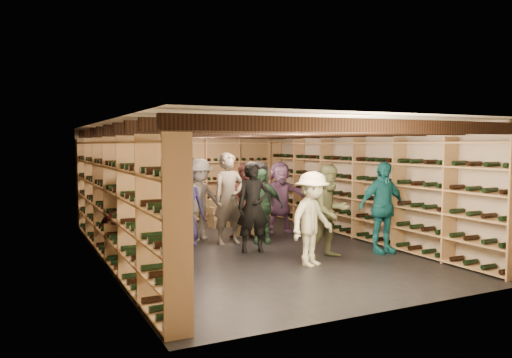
{
  "coord_description": "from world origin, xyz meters",
  "views": [
    {
      "loc": [
        -4.05,
        -8.64,
        2.02
      ],
      "look_at": [
        0.23,
        0.2,
        1.34
      ],
      "focal_mm": 35.0,
      "sensor_mm": 36.0,
      "label": 1
    }
  ],
  "objects_px": {
    "crate_loose": "(243,226)",
    "person_11": "(280,197)",
    "person_0": "(156,208)",
    "person_4": "(382,207)",
    "person_5": "(142,221)",
    "person_2": "(330,212)",
    "person_1": "(253,207)",
    "person_8": "(247,201)",
    "person_6": "(184,205)",
    "crate_stack_left": "(249,216)",
    "person_3": "(312,219)",
    "person_10": "(261,206)",
    "crate_stack_right": "(220,213)",
    "person_7": "(229,199)",
    "person_12": "(258,198)",
    "person_9": "(199,199)"
  },
  "relations": [
    {
      "from": "crate_loose",
      "to": "person_11",
      "type": "height_order",
      "value": "person_11"
    },
    {
      "from": "crate_loose",
      "to": "person_0",
      "type": "height_order",
      "value": "person_0"
    },
    {
      "from": "person_0",
      "to": "person_4",
      "type": "xyz_separation_m",
      "value": [
        3.89,
        -1.38,
        -0.04
      ]
    },
    {
      "from": "person_11",
      "to": "person_5",
      "type": "bearing_deg",
      "value": -142.72
    },
    {
      "from": "person_2",
      "to": "person_11",
      "type": "relative_size",
      "value": 1.02
    },
    {
      "from": "person_0",
      "to": "person_1",
      "type": "distance_m",
      "value": 1.79
    },
    {
      "from": "person_1",
      "to": "person_8",
      "type": "relative_size",
      "value": 1.06
    },
    {
      "from": "crate_loose",
      "to": "person_6",
      "type": "bearing_deg",
      "value": -148.74
    },
    {
      "from": "crate_stack_left",
      "to": "person_2",
      "type": "distance_m",
      "value": 2.68
    },
    {
      "from": "person_3",
      "to": "person_11",
      "type": "relative_size",
      "value": 0.96
    },
    {
      "from": "crate_stack_left",
      "to": "person_10",
      "type": "relative_size",
      "value": 0.56
    },
    {
      "from": "crate_loose",
      "to": "person_2",
      "type": "xyz_separation_m",
      "value": [
        0.19,
        -3.32,
        0.75
      ]
    },
    {
      "from": "crate_loose",
      "to": "person_3",
      "type": "distance_m",
      "value": 3.76
    },
    {
      "from": "person_3",
      "to": "person_4",
      "type": "distance_m",
      "value": 1.72
    },
    {
      "from": "person_2",
      "to": "person_6",
      "type": "relative_size",
      "value": 1.03
    },
    {
      "from": "person_1",
      "to": "person_11",
      "type": "relative_size",
      "value": 1.04
    },
    {
      "from": "person_8",
      "to": "person_10",
      "type": "relative_size",
      "value": 1.05
    },
    {
      "from": "crate_stack_right",
      "to": "person_7",
      "type": "relative_size",
      "value": 0.37
    },
    {
      "from": "person_5",
      "to": "person_2",
      "type": "bearing_deg",
      "value": -21.3
    },
    {
      "from": "person_5",
      "to": "person_7",
      "type": "xyz_separation_m",
      "value": [
        2.0,
        1.06,
        0.17
      ]
    },
    {
      "from": "crate_stack_left",
      "to": "crate_stack_right",
      "type": "height_order",
      "value": "crate_stack_left"
    },
    {
      "from": "person_8",
      "to": "person_12",
      "type": "height_order",
      "value": "person_12"
    },
    {
      "from": "person_7",
      "to": "person_10",
      "type": "xyz_separation_m",
      "value": [
        0.63,
        -0.19,
        -0.16
      ]
    },
    {
      "from": "person_2",
      "to": "person_9",
      "type": "height_order",
      "value": "person_9"
    },
    {
      "from": "person_7",
      "to": "person_3",
      "type": "bearing_deg",
      "value": -81.52
    },
    {
      "from": "person_2",
      "to": "person_4",
      "type": "height_order",
      "value": "person_4"
    },
    {
      "from": "person_0",
      "to": "person_10",
      "type": "xyz_separation_m",
      "value": [
        2.28,
        0.44,
        -0.13
      ]
    },
    {
      "from": "person_4",
      "to": "person_5",
      "type": "xyz_separation_m",
      "value": [
        -4.24,
        0.95,
        -0.09
      ]
    },
    {
      "from": "person_6",
      "to": "person_10",
      "type": "bearing_deg",
      "value": -15.02
    },
    {
      "from": "person_0",
      "to": "person_7",
      "type": "bearing_deg",
      "value": 39.3
    },
    {
      "from": "person_4",
      "to": "person_11",
      "type": "height_order",
      "value": "person_4"
    },
    {
      "from": "person_1",
      "to": "person_10",
      "type": "bearing_deg",
      "value": 67.18
    },
    {
      "from": "crate_stack_left",
      "to": "person_8",
      "type": "height_order",
      "value": "person_8"
    },
    {
      "from": "person_5",
      "to": "person_1",
      "type": "bearing_deg",
      "value": -1.55
    },
    {
      "from": "person_3",
      "to": "person_9",
      "type": "distance_m",
      "value": 3.12
    },
    {
      "from": "crate_stack_right",
      "to": "person_3",
      "type": "xyz_separation_m",
      "value": [
        -0.06,
        -4.28,
        0.45
      ]
    },
    {
      "from": "crate_stack_left",
      "to": "person_11",
      "type": "bearing_deg",
      "value": 0.0
    },
    {
      "from": "person_1",
      "to": "person_3",
      "type": "bearing_deg",
      "value": -59.83
    },
    {
      "from": "crate_stack_left",
      "to": "person_12",
      "type": "xyz_separation_m",
      "value": [
        0.23,
        0.0,
        0.4
      ]
    },
    {
      "from": "person_3",
      "to": "person_4",
      "type": "xyz_separation_m",
      "value": [
        1.7,
        0.28,
        0.07
      ]
    },
    {
      "from": "person_4",
      "to": "person_6",
      "type": "xyz_separation_m",
      "value": [
        -3.08,
        2.32,
        -0.04
      ]
    },
    {
      "from": "person_1",
      "to": "person_6",
      "type": "xyz_separation_m",
      "value": [
        -0.96,
        1.21,
        -0.04
      ]
    },
    {
      "from": "person_8",
      "to": "person_5",
      "type": "bearing_deg",
      "value": -132.64
    },
    {
      "from": "person_4",
      "to": "person_1",
      "type": "bearing_deg",
      "value": 155.9
    },
    {
      "from": "person_0",
      "to": "person_5",
      "type": "xyz_separation_m",
      "value": [
        -0.35,
        -0.43,
        -0.13
      ]
    },
    {
      "from": "person_0",
      "to": "crate_loose",
      "type": "bearing_deg",
      "value": 56.24
    },
    {
      "from": "person_8",
      "to": "person_11",
      "type": "xyz_separation_m",
      "value": [
        0.99,
        0.33,
        0.01
      ]
    },
    {
      "from": "person_2",
      "to": "person_4",
      "type": "bearing_deg",
      "value": -9.02
    },
    {
      "from": "person_2",
      "to": "person_3",
      "type": "bearing_deg",
      "value": -154.05
    },
    {
      "from": "crate_stack_left",
      "to": "person_6",
      "type": "distance_m",
      "value": 1.7
    }
  ]
}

